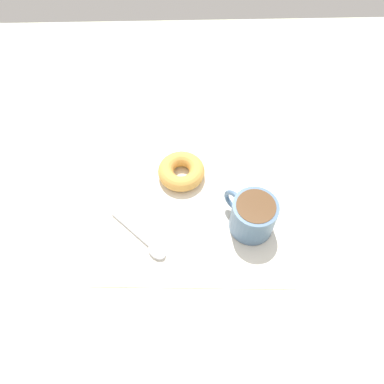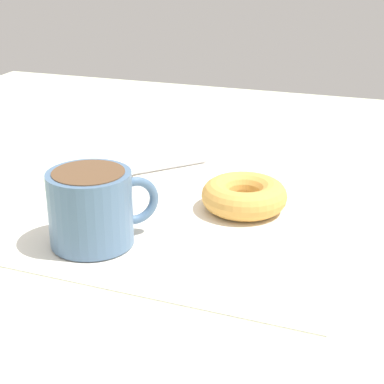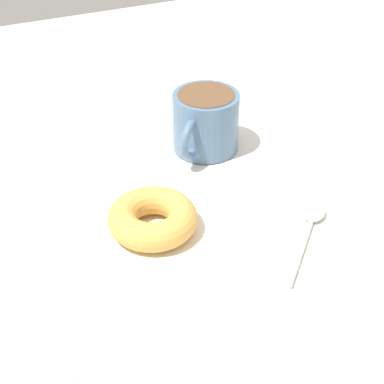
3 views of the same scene
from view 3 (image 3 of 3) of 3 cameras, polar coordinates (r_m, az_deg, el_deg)
name	(u,v)px [view 3 (image 3 of 3)]	position (r cm, az deg, el deg)	size (l,w,h in cm)	color
ground_plane	(192,203)	(72.50, 0.01, -1.00)	(120.00, 120.00, 2.00)	beige
napkin	(192,208)	(69.88, 0.00, -1.43)	(35.83, 35.83, 0.30)	white
coffee_cup	(205,121)	(77.96, 1.18, 6.34)	(9.37, 9.04, 7.31)	slate
donut	(153,218)	(65.87, -3.53, -2.33)	(9.28, 9.28, 3.05)	gold
spoon	(310,222)	(68.13, 10.49, -2.68)	(10.42, 10.88, 0.90)	silver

